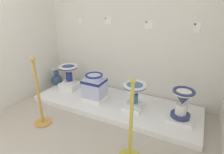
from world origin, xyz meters
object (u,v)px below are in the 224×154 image
stanchion_post_near_left (40,105)px  info_placard_first (80,20)px  stanchion_post_near_right (130,138)px  info_placard_fourth (197,27)px  plinth_block_squat_floral (70,86)px  antique_toilet_central_ornate (135,90)px  antique_toilet_squat_floral (69,71)px  plinth_block_rightmost (180,118)px  antique_toilet_rightmost (183,100)px  info_placard_second (108,21)px  info_placard_third (149,25)px  decorative_vase_spare (57,80)px  plinth_block_central_ornate (134,106)px  plinth_block_broad_patterned (95,98)px  antique_toilet_broad_patterned (94,85)px

stanchion_post_near_left → info_placard_first: bearing=100.2°
stanchion_post_near_right → info_placard_fourth: bearing=73.8°
info_placard_first → stanchion_post_near_left: info_placard_first is taller
plinth_block_squat_floral → stanchion_post_near_left: bearing=-74.3°
antique_toilet_central_ornate → antique_toilet_squat_floral: bearing=174.7°
antique_toilet_central_ornate → info_placard_first: info_placard_first is taller
plinth_block_rightmost → antique_toilet_rightmost: (0.00, 0.00, 0.31)m
plinth_block_rightmost → stanchion_post_near_left: size_ratio=0.35×
antique_toilet_squat_floral → info_placard_first: bearing=86.2°
plinth_block_squat_floral → info_placard_second: bearing=33.2°
plinth_block_squat_floral → plinth_block_rightmost: 2.20m
info_placard_third → stanchion_post_near_left: 2.17m
plinth_block_rightmost → decorative_vase_spare: size_ratio=0.84×
plinth_block_central_ornate → info_placard_second: (-0.79, 0.57, 1.32)m
antique_toilet_central_ornate → plinth_block_rightmost: antique_toilet_central_ornate is taller
plinth_block_squat_floral → info_placard_second: (0.67, 0.44, 1.28)m
antique_toilet_squat_floral → info_placard_second: bearing=33.2°
plinth_block_broad_patterned → info_placard_first: (-0.68, 0.61, 1.30)m
antique_toilet_central_ornate → decorative_vase_spare: 1.89m
plinth_block_rightmost → info_placard_first: 2.60m
antique_toilet_rightmost → info_placard_third: 1.36m
antique_toilet_squat_floral → decorative_vase_spare: antique_toilet_squat_floral is taller
antique_toilet_rightmost → stanchion_post_near_right: bearing=-114.7°
antique_toilet_squat_floral → info_placard_third: 1.77m
plinth_block_broad_patterned → antique_toilet_central_ornate: bearing=2.8°
antique_toilet_central_ornate → stanchion_post_near_left: 1.48m
antique_toilet_central_ornate → info_placard_fourth: (0.75, 0.57, 0.97)m
plinth_block_broad_patterned → info_placard_first: info_placard_first is taller
plinth_block_central_ornate → info_placard_third: bearing=90.1°
antique_toilet_broad_patterned → antique_toilet_squat_floral: bearing=166.3°
plinth_block_broad_patterned → info_placard_fourth: 2.05m
info_placard_fourth → info_placard_second: bearing=180.0°
antique_toilet_squat_floral → info_placard_first: (0.03, 0.44, 0.94)m
plinth_block_central_ornate → antique_toilet_rightmost: antique_toilet_rightmost is taller
info_placard_second → plinth_block_broad_patterned: bearing=-86.2°
antique_toilet_squat_floral → decorative_vase_spare: bearing=170.2°
info_placard_second → antique_toilet_broad_patterned: bearing=-86.2°
info_placard_second → info_placard_fourth: (1.53, -0.00, -0.04)m
plinth_block_broad_patterned → stanchion_post_near_right: 1.41m
info_placard_first → info_placard_third: (1.42, 0.00, -0.03)m
antique_toilet_broad_patterned → info_placard_fourth: info_placard_fourth is taller
antique_toilet_broad_patterned → decorative_vase_spare: 1.16m
info_placard_second → info_placard_fourth: 1.54m
info_placard_fourth → info_placard_third: bearing=180.0°
antique_toilet_broad_patterned → info_placard_fourth: 1.91m
antique_toilet_squat_floral → antique_toilet_rightmost: (2.20, -0.14, -0.06)m
antique_toilet_squat_floral → antique_toilet_rightmost: bearing=-3.7°
plinth_block_rightmost → antique_toilet_rightmost: antique_toilet_rightmost is taller
info_placard_second → stanchion_post_near_right: (1.09, -1.53, -1.13)m
plinth_block_rightmost → info_placard_third: 1.60m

